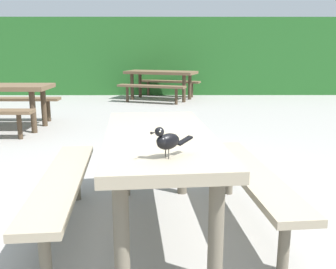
# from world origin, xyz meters

# --- Properties ---
(ground_plane) EXTENTS (60.00, 60.00, 0.00)m
(ground_plane) POSITION_xyz_m (0.00, 0.00, 0.00)
(ground_plane) COLOR gray
(hedge_wall) EXTENTS (28.00, 2.04, 2.15)m
(hedge_wall) POSITION_xyz_m (0.00, 9.33, 1.08)
(hedge_wall) COLOR #235B23
(hedge_wall) RESTS_ON ground
(picnic_table_foreground) EXTENTS (1.83, 1.86, 0.74)m
(picnic_table_foreground) POSITION_xyz_m (-0.17, 0.14, 0.56)
(picnic_table_foreground) COLOR gray
(picnic_table_foreground) RESTS_ON ground
(bird_grackle) EXTENTS (0.24, 0.20, 0.18)m
(bird_grackle) POSITION_xyz_m (-0.12, -0.48, 0.84)
(bird_grackle) COLOR black
(bird_grackle) RESTS_ON picnic_table_foreground
(picnic_table_mid_left) EXTENTS (2.17, 2.15, 0.74)m
(picnic_table_mid_left) POSITION_xyz_m (-0.25, 7.38, 0.56)
(picnic_table_mid_left) COLOR brown
(picnic_table_mid_left) RESTS_ON ground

